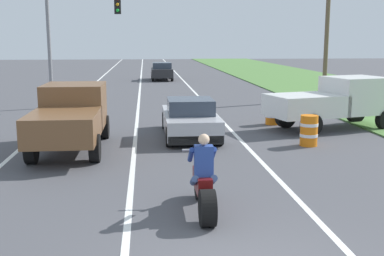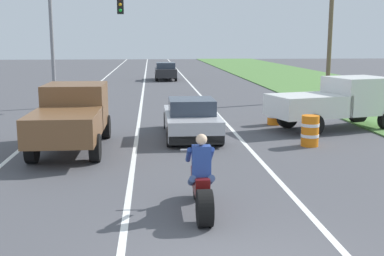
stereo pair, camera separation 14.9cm
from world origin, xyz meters
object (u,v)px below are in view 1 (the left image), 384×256
object	(u,v)px
pickup_truck_right_shoulder_white	(335,100)
construction_barrel_mid	(273,112)
motorcycle_with_rider	(204,185)
pickup_truck_left_lane_brown	(71,115)
sports_car_silver	(190,119)
distant_car_far_ahead	(162,71)
traffic_light_mast_near	(72,28)
construction_barrel_nearest	(309,130)

from	to	relation	value
pickup_truck_right_shoulder_white	construction_barrel_mid	distance (m)	2.49
motorcycle_with_rider	construction_barrel_mid	size ratio (longest dim) A/B	2.21
pickup_truck_left_lane_brown	pickup_truck_right_shoulder_white	xyz separation A→B (m)	(9.53, 2.69, 0.00)
pickup_truck_right_shoulder_white	sports_car_silver	bearing A→B (deg)	-170.24
construction_barrel_mid	distant_car_far_ahead	xyz separation A→B (m)	(-3.69, 22.33, 0.27)
traffic_light_mast_near	construction_barrel_mid	size ratio (longest dim) A/B	6.00
sports_car_silver	construction_barrel_mid	distance (m)	4.18
traffic_light_mast_near	distant_car_far_ahead	size ratio (longest dim) A/B	1.50
motorcycle_with_rider	pickup_truck_left_lane_brown	distance (m)	6.92
pickup_truck_right_shoulder_white	traffic_light_mast_near	world-z (taller)	traffic_light_mast_near
motorcycle_with_rider	pickup_truck_left_lane_brown	xyz separation A→B (m)	(-3.41, 6.00, 0.51)
motorcycle_with_rider	construction_barrel_nearest	size ratio (longest dim) A/B	2.21
pickup_truck_left_lane_brown	distant_car_far_ahead	size ratio (longest dim) A/B	1.20
pickup_truck_right_shoulder_white	pickup_truck_left_lane_brown	bearing A→B (deg)	-164.22
pickup_truck_right_shoulder_white	construction_barrel_nearest	distance (m)	3.52
pickup_truck_left_lane_brown	construction_barrel_nearest	size ratio (longest dim) A/B	4.80
traffic_light_mast_near	construction_barrel_mid	world-z (taller)	traffic_light_mast_near
motorcycle_with_rider	construction_barrel_mid	bearing A→B (deg)	67.84
construction_barrel_nearest	distant_car_far_ahead	size ratio (longest dim) A/B	0.25
pickup_truck_left_lane_brown	distant_car_far_ahead	distance (m)	26.48
distant_car_far_ahead	traffic_light_mast_near	bearing A→B (deg)	-106.73
motorcycle_with_rider	distant_car_far_ahead	world-z (taller)	motorcycle_with_rider
pickup_truck_right_shoulder_white	construction_barrel_nearest	size ratio (longest dim) A/B	5.14
motorcycle_with_rider	construction_barrel_mid	xyz separation A→B (m)	(4.03, 9.89, -0.09)
pickup_truck_right_shoulder_white	traffic_light_mast_near	distance (m)	13.14
sports_car_silver	construction_barrel_mid	xyz separation A→B (m)	(3.57, 2.16, -0.13)
pickup_truck_left_lane_brown	traffic_light_mast_near	size ratio (longest dim) A/B	0.80
construction_barrel_nearest	construction_barrel_mid	bearing A→B (deg)	91.73
pickup_truck_right_shoulder_white	distant_car_far_ahead	world-z (taller)	pickup_truck_right_shoulder_white
motorcycle_with_rider	distant_car_far_ahead	xyz separation A→B (m)	(0.33, 32.22, 0.18)
sports_car_silver	traffic_light_mast_near	size ratio (longest dim) A/B	0.72
sports_car_silver	traffic_light_mast_near	distance (m)	10.00
sports_car_silver	motorcycle_with_rider	bearing A→B (deg)	-93.38
construction_barrel_nearest	distant_car_far_ahead	distance (m)	26.64
pickup_truck_left_lane_brown	distant_car_far_ahead	bearing A→B (deg)	81.88
sports_car_silver	pickup_truck_left_lane_brown	world-z (taller)	pickup_truck_left_lane_brown
pickup_truck_right_shoulder_white	distant_car_far_ahead	xyz separation A→B (m)	(-5.79, 23.52, -0.33)
construction_barrel_nearest	traffic_light_mast_near	bearing A→B (deg)	131.86
traffic_light_mast_near	distant_car_far_ahead	world-z (taller)	traffic_light_mast_near
pickup_truck_right_shoulder_white	traffic_light_mast_near	bearing A→B (deg)	147.10
traffic_light_mast_near	motorcycle_with_rider	bearing A→B (deg)	-73.50
pickup_truck_right_shoulder_white	construction_barrel_mid	size ratio (longest dim) A/B	5.14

